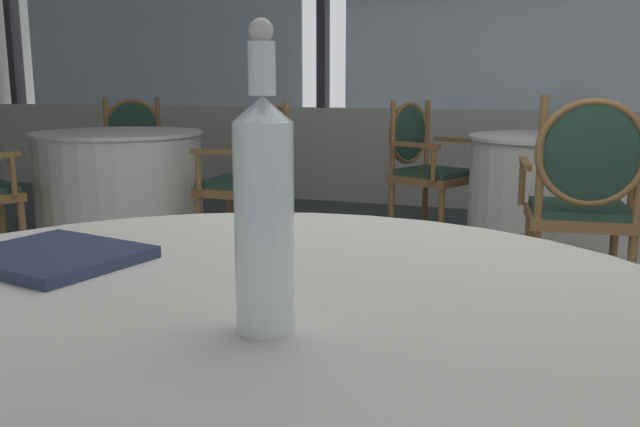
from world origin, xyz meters
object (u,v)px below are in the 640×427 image
(water_bottle, at_px, (264,208))
(dining_chair_0_2, at_px, (133,150))
(dining_chair_0_1, at_px, (257,170))
(menu_book, at_px, (53,256))
(dining_chair_2_2, at_px, (584,191))
(dining_chair_2_1, at_px, (423,160))

(water_bottle, xyz_separation_m, dining_chair_0_2, (-2.80, 3.69, -0.36))
(dining_chair_0_2, bearing_deg, dining_chair_0_1, 29.97)
(menu_book, height_order, dining_chair_0_2, dining_chair_0_2)
(dining_chair_0_2, relative_size, dining_chair_2_2, 0.94)
(dining_chair_2_1, relative_size, dining_chair_2_2, 0.94)
(water_bottle, xyz_separation_m, dining_chair_2_1, (-0.53, 3.79, -0.36))
(dining_chair_0_1, height_order, dining_chair_2_1, dining_chair_0_1)
(water_bottle, bearing_deg, dining_chair_2_2, 79.68)
(water_bottle, height_order, dining_chair_2_1, water_bottle)
(menu_book, xyz_separation_m, dining_chair_0_2, (-2.33, 3.52, -0.22))
(dining_chair_2_1, bearing_deg, dining_chair_2_2, -30.11)
(dining_chair_0_1, relative_size, dining_chair_2_1, 1.01)
(water_bottle, xyz_separation_m, menu_book, (-0.47, 0.17, -0.14))
(menu_book, height_order, dining_chair_2_1, dining_chair_2_1)
(water_bottle, distance_m, menu_book, 0.51)
(dining_chair_2_1, xyz_separation_m, dining_chair_2_2, (0.98, -1.34, 0.04))
(menu_book, relative_size, dining_chair_2_2, 0.26)
(dining_chair_0_2, xyz_separation_m, dining_chair_2_2, (3.24, -1.23, 0.04))
(menu_book, height_order, dining_chair_0_1, dining_chair_0_1)
(water_bottle, xyz_separation_m, dining_chair_2_2, (0.45, 2.45, -0.32))
(dining_chair_0_1, bearing_deg, water_bottle, 115.01)
(menu_book, bearing_deg, dining_chair_2_2, 79.56)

